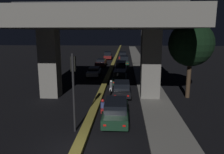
% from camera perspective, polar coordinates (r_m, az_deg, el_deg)
% --- Properties ---
extents(median_divider, '(0.64, 126.00, 0.30)m').
position_cam_1_polar(median_divider, '(46.00, 0.37, 3.69)').
color(median_divider, olive).
rests_on(median_divider, ground_plane).
extents(sidewalk_right, '(2.83, 126.00, 0.16)m').
position_cam_1_polar(sidewalk_right, '(39.12, 7.74, 2.09)').
color(sidewalk_right, slate).
rests_on(sidewalk_right, ground_plane).
extents(elevated_overpass, '(16.65, 12.77, 9.29)m').
position_cam_1_polar(elevated_overpass, '(21.37, -3.42, 13.48)').
color(elevated_overpass, slate).
rests_on(elevated_overpass, ground_plane).
extents(traffic_light_left_of_median, '(0.30, 0.49, 5.18)m').
position_cam_1_polar(traffic_light_left_of_median, '(14.10, -10.03, -0.55)').
color(traffic_light_left_of_median, black).
rests_on(traffic_light_left_of_median, ground_plane).
extents(street_lamp, '(2.19, 0.32, 8.50)m').
position_cam_1_polar(street_lamp, '(31.74, 7.18, 8.83)').
color(street_lamp, '#2D2D30').
rests_on(street_lamp, ground_plane).
extents(car_dark_green_lead, '(1.92, 4.47, 1.61)m').
position_cam_1_polar(car_dark_green_lead, '(16.08, 1.03, -8.84)').
color(car_dark_green_lead, black).
rests_on(car_dark_green_lead, ground_plane).
extents(car_black_second, '(1.94, 3.98, 1.53)m').
position_cam_1_polar(car_black_second, '(22.32, 2.56, -3.09)').
color(car_black_second, black).
rests_on(car_black_second, ground_plane).
extents(car_dark_green_third, '(1.93, 4.64, 1.73)m').
position_cam_1_polar(car_dark_green_third, '(27.82, 2.05, 0.02)').
color(car_dark_green_third, black).
rests_on(car_dark_green_third, ground_plane).
extents(car_white_fourth, '(1.99, 4.43, 1.76)m').
position_cam_1_polar(car_white_fourth, '(36.02, 2.38, 2.73)').
color(car_white_fourth, silver).
rests_on(car_white_fourth, ground_plane).
extents(car_dark_green_fifth, '(2.12, 4.75, 1.83)m').
position_cam_1_polar(car_dark_green_fifth, '(44.24, 3.13, 4.42)').
color(car_dark_green_fifth, black).
rests_on(car_dark_green_fifth, ground_plane).
extents(car_dark_red_sixth, '(1.96, 4.68, 1.85)m').
position_cam_1_polar(car_dark_red_sixth, '(52.83, 2.82, 5.60)').
color(car_dark_red_sixth, '#591414').
rests_on(car_dark_red_sixth, ground_plane).
extents(car_silver_lead_oncoming, '(1.94, 4.78, 1.32)m').
position_cam_1_polar(car_silver_lead_oncoming, '(32.91, -4.69, 1.49)').
color(car_silver_lead_oncoming, gray).
rests_on(car_silver_lead_oncoming, ground_plane).
extents(car_dark_red_second_oncoming, '(2.03, 4.53, 1.42)m').
position_cam_1_polar(car_dark_red_second_oncoming, '(42.23, -2.86, 3.80)').
color(car_dark_red_second_oncoming, '#591414').
rests_on(car_dark_red_second_oncoming, ground_plane).
extents(car_dark_red_third_oncoming, '(2.11, 4.75, 1.85)m').
position_cam_1_polar(car_dark_red_third_oncoming, '(53.63, -1.11, 5.71)').
color(car_dark_red_third_oncoming, '#591414').
rests_on(car_dark_red_third_oncoming, ground_plane).
extents(motorcycle_red_filtering_near, '(0.34, 1.91, 1.39)m').
position_cam_1_polar(motorcycle_red_filtering_near, '(17.16, -2.46, -8.37)').
color(motorcycle_red_filtering_near, black).
rests_on(motorcycle_red_filtering_near, ground_plane).
extents(motorcycle_white_filtering_mid, '(0.33, 1.81, 1.46)m').
position_cam_1_polar(motorcycle_white_filtering_mid, '(23.38, -0.24, -2.86)').
color(motorcycle_white_filtering_mid, black).
rests_on(motorcycle_white_filtering_mid, ground_plane).
extents(pedestrian_on_sidewalk, '(0.37, 0.37, 1.84)m').
position_cam_1_polar(pedestrian_on_sidewalk, '(24.56, 10.12, -1.24)').
color(pedestrian_on_sidewalk, '#2D261E').
rests_on(pedestrian_on_sidewalk, sidewalk_right).
extents(roadside_tree_kerbside_near, '(4.32, 4.32, 7.52)m').
position_cam_1_polar(roadside_tree_kerbside_near, '(22.58, 19.94, 8.06)').
color(roadside_tree_kerbside_near, '#38281C').
rests_on(roadside_tree_kerbside_near, ground_plane).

